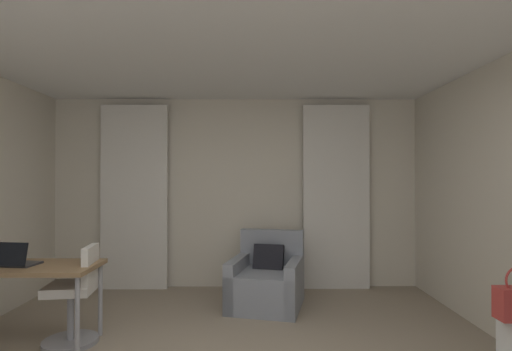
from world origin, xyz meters
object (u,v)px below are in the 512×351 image
object	(u,v)px
desk_chair	(75,300)
laptop	(16,261)
desk	(26,273)
armchair	(267,282)

from	to	relation	value
desk_chair	laptop	world-z (taller)	laptop
desk	laptop	xyz separation A→B (m)	(-0.07, -0.03, 0.11)
desk_chair	armchair	bearing A→B (deg)	30.40
armchair	desk	xyz separation A→B (m)	(-2.18, -1.11, 0.37)
desk	desk_chair	xyz separation A→B (m)	(0.41, 0.07, -0.26)
desk_chair	laptop	bearing A→B (deg)	-168.23
desk	armchair	bearing A→B (deg)	26.90
armchair	laptop	xyz separation A→B (m)	(-2.25, -1.14, 0.49)
armchair	laptop	bearing A→B (deg)	-153.14
desk	desk_chair	size ratio (longest dim) A/B	1.40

